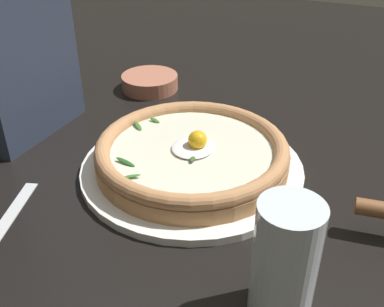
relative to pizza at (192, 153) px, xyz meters
name	(u,v)px	position (x,y,z in m)	size (l,w,h in m)	color
ground_plane	(197,196)	(0.04, 0.02, -0.05)	(2.40, 2.40, 0.03)	black
pizza_plate	(192,168)	(0.00, 0.00, -0.03)	(0.34, 0.34, 0.01)	white
pizza	(192,153)	(0.00, 0.00, 0.00)	(0.29, 0.29, 0.06)	tan
side_bowl	(150,82)	(-0.25, -0.21, -0.02)	(0.12, 0.12, 0.03)	#B97055
drinking_glass	(284,268)	(0.20, 0.19, 0.03)	(0.07, 0.07, 0.14)	silver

